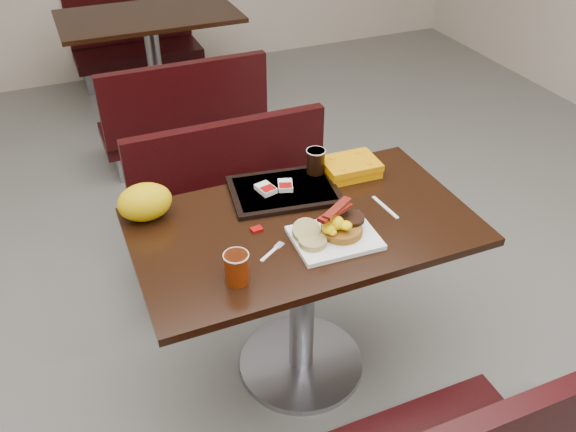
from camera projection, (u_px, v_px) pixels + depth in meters
name	position (u px, v px, depth m)	size (l,w,h in m)	color
floor	(301.00, 365.00, 2.57)	(6.00, 7.00, 0.01)	slate
table_near	(302.00, 300.00, 2.35)	(1.20, 0.70, 0.75)	black
bench_near_n	(243.00, 209.00, 2.88)	(1.00, 0.46, 0.72)	black
table_far	(155.00, 67.00, 4.30)	(1.20, 0.70, 0.75)	black
bench_far_s	(180.00, 108.00, 3.78)	(1.00, 0.46, 0.72)	black
bench_far_n	(136.00, 38.00, 4.83)	(1.00, 0.46, 0.72)	black
platter	(335.00, 238.00, 2.05)	(0.28, 0.22, 0.02)	white
pancake_stack	(342.00, 229.00, 2.05)	(0.14, 0.14, 0.03)	brown
sausage_patty	(351.00, 218.00, 2.06)	(0.09, 0.09, 0.01)	black
scrambled_eggs	(336.00, 224.00, 2.01)	(0.09, 0.08, 0.05)	#FFDC05
bacon_strips	(335.00, 212.00, 2.01)	(0.17, 0.07, 0.01)	#420504
muffin_bottom	(313.00, 241.00, 2.00)	(0.10, 0.10, 0.02)	tan
muffin_top	(306.00, 231.00, 2.03)	(0.09, 0.09, 0.02)	tan
coffee_cup_near	(237.00, 268.00, 1.85)	(0.07, 0.07, 0.10)	#9B2705
fork	(269.00, 254.00, 1.98)	(0.12, 0.02, 0.00)	white
knife	(385.00, 207.00, 2.21)	(0.16, 0.01, 0.00)	white
condiment_ketchup	(257.00, 229.00, 2.09)	(0.04, 0.03, 0.01)	#8C0504
tray	(284.00, 191.00, 2.28)	(0.40, 0.29, 0.02)	black
hashbrown_sleeve_left	(266.00, 189.00, 2.26)	(0.06, 0.08, 0.02)	silver
hashbrown_sleeve_right	(285.00, 185.00, 2.28)	(0.05, 0.07, 0.02)	silver
coffee_cup_far	(316.00, 161.00, 2.35)	(0.07, 0.07, 0.10)	black
clamshell	(350.00, 167.00, 2.38)	(0.21, 0.16, 0.06)	#D27F03
paper_bag	(145.00, 202.00, 2.12)	(0.19, 0.14, 0.13)	#EFA907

